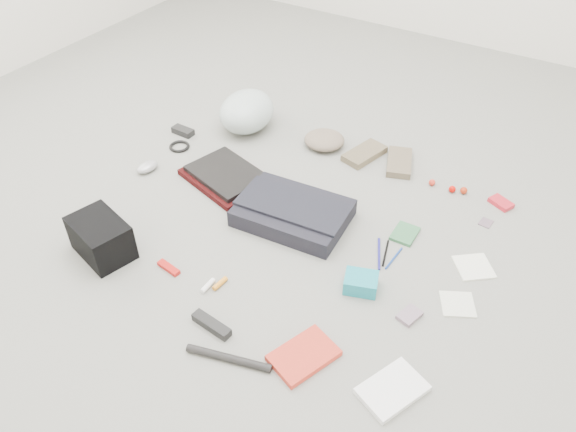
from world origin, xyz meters
The scene contains 33 objects.
ground_plane centered at (0.00, 0.00, 0.00)m, with size 4.00×4.00×0.00m, color slate.
messenger_bag centered at (0.00, 0.04, 0.03)m, with size 0.41×0.29×0.07m, color black.
bag_flap centered at (0.00, 0.04, 0.07)m, with size 0.42×0.19×0.01m, color black.
laptop_sleeve centered at (-0.37, 0.12, 0.01)m, with size 0.35×0.26×0.02m, color black.
laptop centered at (-0.37, 0.12, 0.03)m, with size 0.31×0.22×0.02m, color black.
bike_helmet centered at (-0.53, 0.50, 0.09)m, with size 0.24×0.30×0.18m, color silver.
beanie centered at (-0.15, 0.56, 0.03)m, with size 0.18×0.17×0.06m, color #7C6958.
mitten_left centered at (0.05, 0.58, 0.02)m, with size 0.10×0.20×0.03m, color brown.
mitten_right centered at (0.21, 0.60, 0.02)m, with size 0.10×0.20×0.03m, color brown.
power_brick centered at (-0.77, 0.30, 0.01)m, with size 0.11×0.05×0.03m, color black.
cable_coil centered at (-0.70, 0.20, 0.01)m, with size 0.09×0.09×0.01m, color black.
mouse centered at (-0.71, -0.01, 0.02)m, with size 0.06×0.10×0.04m, color #9F9EA1.
camera_bag centered at (-0.49, -0.47, 0.07)m, with size 0.22×0.15×0.14m, color black.
multitool centered at (-0.24, -0.42, 0.01)m, with size 0.10×0.03×0.01m, color #B2130F.
toiletry_tube_white centered at (-0.07, -0.41, 0.01)m, with size 0.02×0.02×0.06m, color white.
toiletry_tube_orange centered at (-0.04, -0.38, 0.01)m, with size 0.02×0.02×0.06m, color orange.
u_lock centered at (0.05, -0.54, 0.01)m, with size 0.14×0.04×0.03m, color black.
bike_pump centered at (0.17, -0.61, 0.01)m, with size 0.02×0.02×0.27m, color black.
book_red centered at (0.35, -0.49, 0.01)m, with size 0.13×0.20×0.02m, color red.
book_white centered at (0.63, -0.45, 0.01)m, with size 0.13×0.19×0.02m, color white.
notepad centered at (0.40, 0.19, 0.01)m, with size 0.08×0.11×0.01m, color #30653E.
pen_blue centered at (0.36, 0.04, 0.00)m, with size 0.01×0.01×0.16m, color navy.
pen_black centered at (0.38, 0.05, 0.00)m, with size 0.01×0.01×0.13m, color black.
pen_navy centered at (0.42, 0.05, 0.00)m, with size 0.01×0.01×0.13m, color navy.
accordion_wallet centered at (0.38, -0.14, 0.03)m, with size 0.11×0.09×0.06m, color teal.
card_deck centered at (0.57, -0.17, 0.01)m, with size 0.05×0.08×0.01m, color gray.
napkin_top centered at (0.68, 0.15, 0.00)m, with size 0.12×0.12×0.01m, color white.
napkin_bottom centered at (0.68, -0.04, 0.00)m, with size 0.11×0.11×0.01m, color silver.
lollipop_a centered at (0.38, 0.53, 0.01)m, with size 0.03×0.03×0.03m, color red.
lollipop_b centered at (0.47, 0.53, 0.01)m, with size 0.03×0.03×0.03m, color #C80801.
lollipop_c centered at (0.51, 0.55, 0.01)m, with size 0.03×0.03×0.03m, color #A9290E.
altoids_tin centered at (0.66, 0.56, 0.01)m, with size 0.09×0.06×0.02m, color red.
stamp_sheet centered at (0.64, 0.41, 0.00)m, with size 0.04×0.05×0.00m, color slate.
Camera 1 is at (0.84, -1.37, 1.43)m, focal length 35.00 mm.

